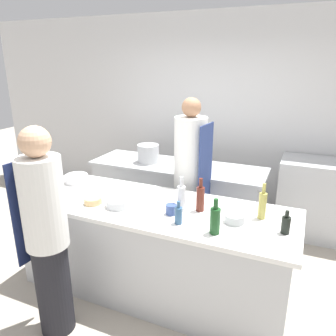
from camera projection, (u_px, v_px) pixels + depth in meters
The scene contains 19 objects.
ground_plane at pixel (154, 287), 3.27m from camera, with size 16.00×16.00×0.00m, color #A89E8E.
wall_back at pixel (217, 116), 4.68m from camera, with size 8.00×0.06×2.80m.
prep_counter at pixel (153, 248), 3.12m from camera, with size 2.58×0.90×0.90m.
pass_counter at pixel (177, 198), 4.27m from camera, with size 2.21×0.69×0.90m.
oven_range at pixel (317, 199), 4.12m from camera, with size 0.93×0.60×0.99m.
chef_at_prep_near at pixel (47, 235), 2.51m from camera, with size 0.35×0.33×1.73m.
chef_at_stove at pixel (190, 180), 3.60m from camera, with size 0.38×0.36×1.80m.
bottle_olive_oil at pixel (215, 220), 2.46m from camera, with size 0.08×0.08×0.28m.
bottle_vinegar at pixel (178, 215), 2.62m from camera, with size 0.06×0.06×0.19m.
bottle_wine at pixel (181, 198), 2.83m from camera, with size 0.07×0.07×0.32m.
bottle_cooking_oil at pixel (200, 198), 2.84m from camera, with size 0.07×0.07×0.30m.
bottle_sauce at pixel (286, 224), 2.48m from camera, with size 0.07×0.07×0.19m.
bottle_water at pixel (262, 205), 2.70m from camera, with size 0.07×0.07×0.31m.
bowl_mixing_large at pixel (93, 201), 3.01m from camera, with size 0.16×0.16×0.06m.
bowl_prep_small at pixel (235, 218), 2.65m from camera, with size 0.16×0.16×0.07m.
bowl_ceramic_blue at pixel (118, 203), 2.94m from camera, with size 0.22×0.22×0.07m.
bowl_wooden_salad at pixel (77, 179), 3.52m from camera, with size 0.24×0.24×0.09m.
cup at pixel (171, 209), 2.80m from camera, with size 0.09×0.09×0.09m.
stockpot at pixel (148, 153), 4.21m from camera, with size 0.27×0.27×0.23m.
Camera 1 is at (1.21, -2.45, 2.16)m, focal length 35.00 mm.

